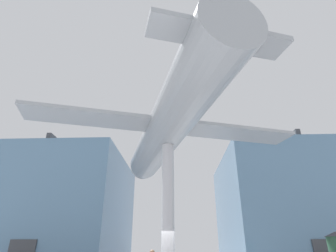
# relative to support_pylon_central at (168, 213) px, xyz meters

# --- Properties ---
(glass_pavilion_left) EXTENTS (10.22, 12.84, 10.22)m
(glass_pavilion_left) POSITION_rel_support_pylon_central_xyz_m (-9.88, 12.64, 1.55)
(glass_pavilion_left) COLOR slate
(glass_pavilion_left) RESTS_ON ground_plane
(glass_pavilion_right) EXTENTS (10.22, 12.84, 10.22)m
(glass_pavilion_right) POSITION_rel_support_pylon_central_xyz_m (9.88, 12.64, 1.55)
(glass_pavilion_right) COLOR slate
(glass_pavilion_right) RESTS_ON ground_plane
(support_pylon_central) EXTENTS (0.57, 0.57, 6.55)m
(support_pylon_central) POSITION_rel_support_pylon_central_xyz_m (0.00, 0.00, 0.00)
(support_pylon_central) COLOR #B7B7BC
(support_pylon_central) RESTS_ON ground_plane
(suspended_airplane) EXTENTS (14.02, 15.73, 3.10)m
(suspended_airplane) POSITION_rel_support_pylon_central_xyz_m (-0.07, 0.23, 4.35)
(suspended_airplane) COLOR #93999E
(suspended_airplane) RESTS_ON support_pylon_central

